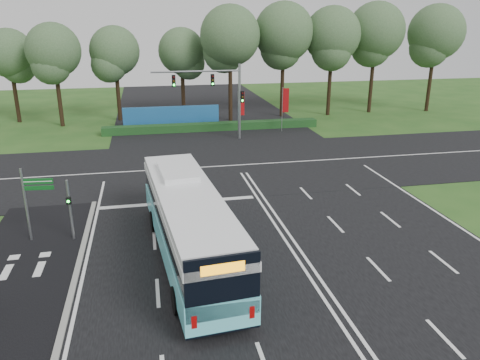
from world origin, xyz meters
name	(u,v)px	position (x,y,z in m)	size (l,w,h in m)	color
ground	(278,230)	(0.00, 0.00, 0.00)	(120.00, 120.00, 0.00)	#25501A
road_main	(278,230)	(0.00, 0.00, 0.02)	(20.00, 120.00, 0.04)	black
road_cross	(236,165)	(0.00, 12.00, 0.03)	(120.00, 14.00, 0.05)	black
bike_path	(18,283)	(-12.50, -3.00, 0.03)	(5.00, 18.00, 0.06)	black
kerb_strip	(76,276)	(-10.10, -3.00, 0.06)	(0.25, 18.00, 0.12)	gray
city_bus	(189,223)	(-5.00, -2.34, 1.87)	(3.79, 13.09, 3.71)	#67E3EF
pedestrian_signal	(70,208)	(-10.67, 0.92, 1.78)	(0.29, 0.41, 3.25)	gray
street_sign	(32,196)	(-12.46, 1.23, 2.46)	(1.51, 0.23, 3.89)	gray
banner_flag_mid	(241,106)	(2.47, 22.30, 2.81)	(0.63, 0.10, 4.29)	gray
banner_flag_right	(285,103)	(7.03, 22.58, 2.92)	(0.62, 0.29, 4.47)	gray
traffic_light_gantry	(220,90)	(0.21, 20.50, 4.66)	(8.41, 0.28, 7.00)	gray
hedge	(213,127)	(0.00, 24.50, 0.40)	(22.00, 1.20, 0.80)	#143716
blue_hoarding	(172,117)	(-4.00, 27.00, 1.10)	(10.00, 0.30, 2.20)	#1B5996
eucalyptus_row	(265,39)	(6.93, 30.58, 8.80)	(54.06, 9.80, 12.89)	black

